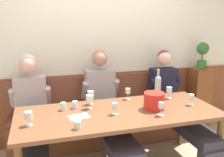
# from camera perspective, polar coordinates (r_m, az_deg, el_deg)

# --- Properties ---
(room_wall_back) EXTENTS (6.80, 0.08, 2.80)m
(room_wall_back) POSITION_cam_1_polar(r_m,az_deg,el_deg) (3.60, -3.29, 8.16)
(room_wall_back) COLOR silver
(room_wall_back) RESTS_ON ground
(wood_wainscot_panel) EXTENTS (6.80, 0.03, 0.96)m
(wood_wainscot_panel) POSITION_cam_1_polar(r_m,az_deg,el_deg) (3.76, -2.90, -6.02)
(wood_wainscot_panel) COLOR brown
(wood_wainscot_panel) RESTS_ON ground
(wall_bench) EXTENTS (2.49, 0.42, 0.94)m
(wall_bench) POSITION_cam_1_polar(r_m,az_deg,el_deg) (3.64, -2.08, -10.05)
(wall_bench) COLOR brown
(wall_bench) RESTS_ON ground
(dining_table) EXTENTS (2.19, 0.91, 0.74)m
(dining_table) POSITION_cam_1_polar(r_m,az_deg,el_deg) (2.85, 1.51, -8.65)
(dining_table) COLOR brown
(dining_table) RESTS_ON ground
(person_center_right_seat) EXTENTS (0.48, 1.35, 1.30)m
(person_center_right_seat) POSITION_cam_1_polar(r_m,az_deg,el_deg) (3.07, -17.43, -8.20)
(person_center_right_seat) COLOR #353634
(person_center_right_seat) RESTS_ON ground
(person_left_seat) EXTENTS (0.49, 1.34, 1.33)m
(person_left_seat) POSITION_cam_1_polar(r_m,az_deg,el_deg) (3.15, -1.05, -7.09)
(person_left_seat) COLOR #2D2539
(person_left_seat) RESTS_ON ground
(person_center_left_seat) EXTENTS (0.47, 1.34, 1.28)m
(person_center_left_seat) POSITION_cam_1_polar(r_m,az_deg,el_deg) (3.50, 13.93, -5.53)
(person_center_left_seat) COLOR #34363B
(person_center_left_seat) RESTS_ON ground
(ice_bucket) EXTENTS (0.23, 0.23, 0.19)m
(ice_bucket) POSITION_cam_1_polar(r_m,az_deg,el_deg) (2.90, 9.29, -4.90)
(ice_bucket) COLOR red
(ice_bucket) RESTS_ON dining_table
(wine_bottle_green_tall) EXTENTS (0.08, 0.08, 0.36)m
(wine_bottle_green_tall) POSITION_cam_1_polar(r_m,az_deg,el_deg) (3.33, 10.10, -1.50)
(wine_bottle_green_tall) COLOR #B1C8C1
(wine_bottle_green_tall) RESTS_ON dining_table
(wine_glass_mid_right) EXTENTS (0.07, 0.07, 0.14)m
(wine_glass_mid_right) POSITION_cam_1_polar(r_m,az_deg,el_deg) (2.57, -18.00, -7.94)
(wine_glass_mid_right) COLOR silver
(wine_glass_mid_right) RESTS_ON dining_table
(wine_glass_left_end) EXTENTS (0.08, 0.08, 0.16)m
(wine_glass_left_end) POSITION_cam_1_polar(r_m,az_deg,el_deg) (2.88, -5.04, -4.56)
(wine_glass_left_end) COLOR silver
(wine_glass_left_end) RESTS_ON dining_table
(wine_glass_near_bucket) EXTENTS (0.07, 0.07, 0.13)m
(wine_glass_near_bucket) POSITION_cam_1_polar(r_m,az_deg,el_deg) (3.13, 17.12, -4.04)
(wine_glass_near_bucket) COLOR silver
(wine_glass_near_bucket) RESTS_ON dining_table
(wine_glass_mid_left) EXTENTS (0.06, 0.06, 0.14)m
(wine_glass_mid_left) POSITION_cam_1_polar(r_m,az_deg,el_deg) (3.20, 3.53, -2.91)
(wine_glass_mid_left) COLOR silver
(wine_glass_mid_left) RESTS_ON dining_table
(wine_glass_right_end) EXTENTS (0.07, 0.07, 0.15)m
(wine_glass_right_end) POSITION_cam_1_polar(r_m,az_deg,el_deg) (2.72, 10.85, -5.97)
(wine_glass_right_end) COLOR silver
(wine_glass_right_end) RESTS_ON dining_table
(wine_glass_by_bottle) EXTENTS (0.07, 0.07, 0.16)m
(wine_glass_by_bottle) POSITION_cam_1_polar(r_m,az_deg,el_deg) (3.02, -4.74, -3.70)
(wine_glass_by_bottle) COLOR silver
(wine_glass_by_bottle) RESTS_ON dining_table
(wine_glass_center_front) EXTENTS (0.06, 0.06, 0.13)m
(wine_glass_center_front) POSITION_cam_1_polar(r_m,az_deg,el_deg) (2.71, 0.64, -6.26)
(wine_glass_center_front) COLOR silver
(wine_glass_center_front) RESTS_ON dining_table
(wine_glass_center_rear) EXTENTS (0.07, 0.07, 0.15)m
(wine_glass_center_rear) POSITION_cam_1_polar(r_m,az_deg,el_deg) (3.30, 12.54, -2.57)
(wine_glass_center_rear) COLOR silver
(wine_glass_center_rear) RESTS_ON dining_table
(water_tumbler_left) EXTENTS (0.07, 0.07, 0.08)m
(water_tumbler_left) POSITION_cam_1_polar(r_m,az_deg,el_deg) (2.42, -7.64, -10.14)
(water_tumbler_left) COLOR silver
(water_tumbler_left) RESTS_ON dining_table
(water_tumbler_center) EXTENTS (0.06, 0.06, 0.09)m
(water_tumbler_center) POSITION_cam_1_polar(r_m,az_deg,el_deg) (2.89, -10.73, -6.07)
(water_tumbler_center) COLOR silver
(water_tumbler_center) RESTS_ON dining_table
(water_tumbler_right) EXTENTS (0.06, 0.06, 0.08)m
(water_tumbler_right) POSITION_cam_1_polar(r_m,az_deg,el_deg) (2.93, -8.17, -5.76)
(water_tumbler_right) COLOR silver
(water_tumbler_right) RESTS_ON dining_table
(tasting_sheet_left_guest) EXTENTS (0.23, 0.18, 0.00)m
(tasting_sheet_left_guest) POSITION_cam_1_polar(r_m,az_deg,el_deg) (2.70, -7.31, -8.36)
(tasting_sheet_left_guest) COLOR white
(tasting_sheet_left_guest) RESTS_ON dining_table
(corner_pedestal) EXTENTS (0.28, 0.28, 0.98)m
(corner_pedestal) POSITION_cam_1_polar(r_m,az_deg,el_deg) (4.22, 18.59, -4.37)
(corner_pedestal) COLOR brown
(corner_pedestal) RESTS_ON ground
(potted_plant) EXTENTS (0.18, 0.18, 0.39)m
(potted_plant) POSITION_cam_1_polar(r_m,az_deg,el_deg) (4.07, 19.36, 5.27)
(potted_plant) COLOR #326A29
(potted_plant) RESTS_ON corner_pedestal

